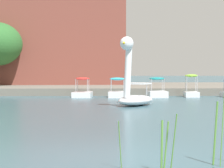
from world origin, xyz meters
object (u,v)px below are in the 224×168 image
at_px(pedal_boat_teal, 157,92).
at_px(pedal_boat_lime, 191,90).
at_px(pedal_boat_red, 82,91).
at_px(pedal_boat_cyan, 117,91).
at_px(swan_boat, 134,90).

relative_size(pedal_boat_teal, pedal_boat_lime, 1.18).
xyz_separation_m(pedal_boat_red, pedal_boat_cyan, (2.44, -0.31, -0.01)).
height_order(pedal_boat_cyan, pedal_boat_teal, pedal_boat_teal).
bearing_deg(pedal_boat_cyan, pedal_boat_red, 172.68).
relative_size(pedal_boat_red, pedal_boat_teal, 1.03).
height_order(swan_boat, pedal_boat_teal, swan_boat).
height_order(swan_boat, pedal_boat_lime, swan_boat).
bearing_deg(pedal_boat_cyan, swan_boat, -86.66).
bearing_deg(swan_boat, pedal_boat_lime, 61.09).
bearing_deg(swan_boat, pedal_boat_red, 108.81).
xyz_separation_m(swan_boat, pedal_boat_lime, (4.75, 8.60, -0.33)).
height_order(pedal_boat_cyan, pedal_boat_lime, pedal_boat_lime).
relative_size(pedal_boat_cyan, pedal_boat_lime, 1.20).
xyz_separation_m(pedal_boat_teal, pedal_boat_lime, (2.45, 0.12, 0.08)).
bearing_deg(pedal_boat_teal, pedal_boat_lime, 2.76).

